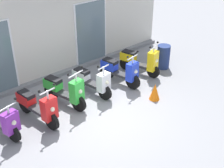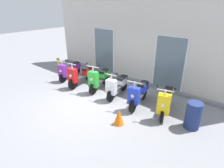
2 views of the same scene
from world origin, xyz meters
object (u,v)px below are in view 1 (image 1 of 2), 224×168
at_px(scooter_yellow, 140,61).
at_px(traffic_cone, 155,92).
at_px(scooter_green, 65,90).
at_px(scooter_white, 92,81).
at_px(scooter_red, 37,106).
at_px(scooter_blue, 120,71).
at_px(trash_bin, 163,57).

relative_size(scooter_yellow, traffic_cone, 2.89).
xyz_separation_m(scooter_green, scooter_white, (0.98, 0.02, -0.04)).
distance_m(scooter_red, traffic_cone, 3.42).
bearing_deg(scooter_white, scooter_yellow, -0.96).
xyz_separation_m(scooter_blue, trash_bin, (1.95, -0.11, -0.05)).
bearing_deg(scooter_green, trash_bin, -2.86).
distance_m(scooter_red, scooter_blue, 3.01).
bearing_deg(traffic_cone, scooter_white, 129.25).
bearing_deg(scooter_red, traffic_cone, -22.13).
height_order(scooter_green, traffic_cone, scooter_green).
distance_m(scooter_red, scooter_green, 0.99).
xyz_separation_m(scooter_yellow, trash_bin, (0.96, -0.19, -0.07)).
height_order(scooter_green, scooter_blue, scooter_green).
bearing_deg(trash_bin, scooter_blue, 176.84).
xyz_separation_m(scooter_white, scooter_yellow, (2.05, -0.03, 0.04)).
distance_m(scooter_red, scooter_white, 1.96).
bearing_deg(scooter_red, trash_bin, -0.29).
distance_m(scooter_green, traffic_cone, 2.65).
distance_m(scooter_white, traffic_cone, 1.93).
bearing_deg(scooter_white, trash_bin, -4.26).
relative_size(scooter_green, scooter_yellow, 1.03).
bearing_deg(trash_bin, traffic_cone, -144.83).
relative_size(scooter_white, traffic_cone, 2.98).
xyz_separation_m(scooter_white, trash_bin, (3.00, -0.22, -0.03)).
distance_m(scooter_green, trash_bin, 3.99).
bearing_deg(traffic_cone, scooter_green, 146.33).
height_order(scooter_red, trash_bin, scooter_red).
distance_m(trash_bin, traffic_cone, 2.20).
relative_size(scooter_green, trash_bin, 1.84).
xyz_separation_m(scooter_yellow, traffic_cone, (-0.84, -1.45, -0.23)).
distance_m(scooter_blue, scooter_yellow, 1.00).
bearing_deg(scooter_yellow, scooter_white, 179.04).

